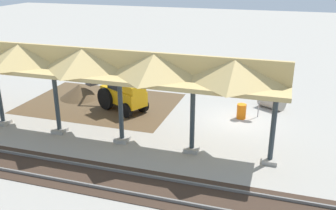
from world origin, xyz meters
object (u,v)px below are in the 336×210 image
at_px(concrete_pipe, 272,101).
at_px(traffic_barrel, 241,111).
at_px(backhoe, 122,91).
at_px(stop_sign, 260,93).

distance_m(concrete_pipe, traffic_barrel, 2.84).
bearing_deg(concrete_pipe, backhoe, 18.56).
bearing_deg(concrete_pipe, stop_sign, 68.72).
bearing_deg(backhoe, traffic_barrel, -174.20).
bearing_deg(stop_sign, concrete_pipe, -111.28).
distance_m(backhoe, traffic_barrel, 7.58).
bearing_deg(traffic_barrel, concrete_pipe, -125.60).
height_order(backhoe, traffic_barrel, backhoe).
relative_size(backhoe, traffic_barrel, 5.81).
bearing_deg(stop_sign, traffic_barrel, 28.16).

